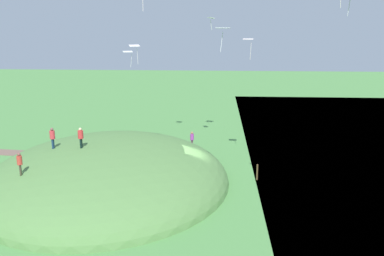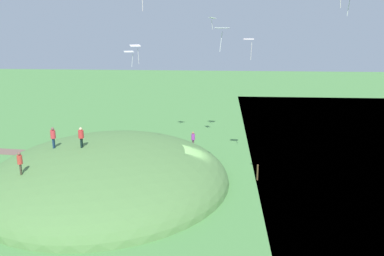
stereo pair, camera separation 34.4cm
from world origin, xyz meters
The scene contains 13 objects.
ground_plane centered at (0.00, 0.00, 0.00)m, with size 160.00×160.00×0.00m, color #4E8944.
grass_hill centered at (7.20, 1.53, 0.00)m, with size 20.38×22.64×6.52m, color #548143.
dirt_path centered at (19.27, -5.53, 0.02)m, with size 16.70×1.80×0.04m, color brown.
person_watching_kites centered at (8.96, 2.47, 4.25)m, with size 0.48×0.48×1.68m.
person_near_shore centered at (0.58, -6.89, 1.57)m, with size 0.46×0.46×1.65m.
person_on_hilltop centered at (12.00, 6.78, 3.51)m, with size 0.44×0.44×1.68m.
person_with_child centered at (11.47, 2.00, 4.06)m, with size 0.46×0.46×1.76m.
kite_0 centered at (6.40, -4.67, 10.29)m, with size 1.04×0.90×1.51m.
kite_1 centered at (5.47, -3.20, 10.90)m, with size 1.08×0.93×1.75m.
kite_6 centered at (-2.19, 6.90, 12.60)m, with size 0.98×0.72×1.52m.
kite_8 centered at (-1.25, -6.12, 13.34)m, with size 0.78×0.91×1.15m.
kite_10 centered at (-4.43, -1.58, 11.55)m, with size 0.91×0.68×1.73m.
mooring_post centered at (-5.39, 0.48, 0.69)m, with size 0.14×0.14×1.38m, color brown.
Camera 2 is at (-2.14, 33.53, 13.06)m, focal length 38.50 mm.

